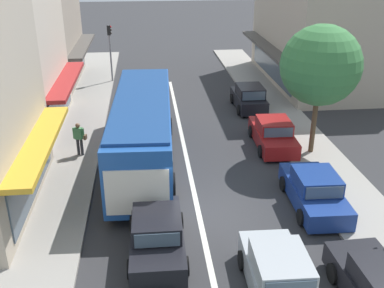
% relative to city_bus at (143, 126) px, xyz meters
% --- Properties ---
extents(ground_plane, '(140.00, 140.00, 0.00)m').
position_rel_city_bus_xyz_m(ground_plane, '(2.03, -4.50, -1.88)').
color(ground_plane, '#2D2D30').
extents(lane_centre_line, '(0.20, 28.00, 0.01)m').
position_rel_city_bus_xyz_m(lane_centre_line, '(2.03, -0.50, -1.88)').
color(lane_centre_line, silver).
rests_on(lane_centre_line, ground).
extents(sidewalk_left, '(5.20, 44.00, 0.14)m').
position_rel_city_bus_xyz_m(sidewalk_left, '(-4.77, 1.50, -1.81)').
color(sidewalk_left, gray).
rests_on(sidewalk_left, ground).
extents(kerb_right, '(2.80, 44.00, 0.12)m').
position_rel_city_bus_xyz_m(kerb_right, '(8.23, 1.50, -1.82)').
color(kerb_right, gray).
rests_on(kerb_right, ground).
extents(shopfront_far_end, '(7.93, 9.27, 7.18)m').
position_rel_city_bus_xyz_m(shopfront_far_end, '(-8.15, 14.01, 1.70)').
color(shopfront_far_end, gray).
rests_on(shopfront_far_end, ground).
extents(building_right_far, '(9.25, 12.57, 8.63)m').
position_rel_city_bus_xyz_m(building_right_far, '(13.51, 12.47, 2.43)').
color(building_right_far, '#B2A38E').
rests_on(building_right_far, ground).
extents(city_bus, '(3.07, 10.95, 3.23)m').
position_rel_city_bus_xyz_m(city_bus, '(0.00, 0.00, 0.00)').
color(city_bus, '#1E4C99').
rests_on(city_bus, ground).
extents(hatchback_adjacent_lane_lead, '(1.91, 3.75, 1.54)m').
position_rel_city_bus_xyz_m(hatchback_adjacent_lane_lead, '(3.81, -9.08, -1.17)').
color(hatchback_adjacent_lane_lead, '#9EA3A8').
rests_on(hatchback_adjacent_lane_lead, ground).
extents(sedan_behind_bus_mid, '(1.94, 4.22, 1.47)m').
position_rel_city_bus_xyz_m(sedan_behind_bus_mid, '(0.38, -6.70, -1.22)').
color(sedan_behind_bus_mid, black).
rests_on(sedan_behind_bus_mid, ground).
extents(parked_sedan_kerb_second, '(2.00, 4.25, 1.47)m').
position_rel_city_bus_xyz_m(parked_sedan_kerb_second, '(6.59, -4.47, -1.22)').
color(parked_sedan_kerb_second, navy).
rests_on(parked_sedan_kerb_second, ground).
extents(parked_sedan_kerb_third, '(2.02, 4.26, 1.47)m').
position_rel_city_bus_xyz_m(parked_sedan_kerb_third, '(6.52, 1.29, -1.22)').
color(parked_sedan_kerb_third, maroon).
rests_on(parked_sedan_kerb_third, ground).
extents(parked_hatchback_kerb_rear, '(1.82, 3.70, 1.54)m').
position_rel_city_bus_xyz_m(parked_hatchback_kerb_rear, '(6.57, 7.00, -1.17)').
color(parked_hatchback_kerb_rear, black).
rests_on(parked_hatchback_kerb_rear, ground).
extents(traffic_light_downstreet, '(0.33, 0.24, 4.20)m').
position_rel_city_bus_xyz_m(traffic_light_downstreet, '(-2.23, 13.77, 0.97)').
color(traffic_light_downstreet, gray).
rests_on(traffic_light_downstreet, ground).
extents(street_tree_right, '(3.70, 3.70, 6.27)m').
position_rel_city_bus_xyz_m(street_tree_right, '(8.17, 0.24, 2.53)').
color(street_tree_right, brown).
rests_on(street_tree_right, ground).
extents(pedestrian_with_handbag_near, '(0.66, 0.34, 1.63)m').
position_rel_city_bus_xyz_m(pedestrian_with_handbag_near, '(-3.04, 0.97, -0.81)').
color(pedestrian_with_handbag_near, '#333338').
rests_on(pedestrian_with_handbag_near, sidewalk_left).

